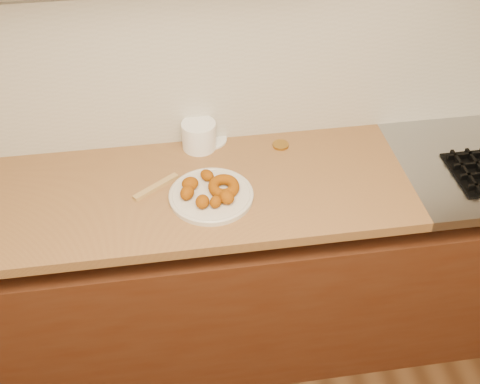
% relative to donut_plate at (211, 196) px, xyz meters
% --- Properties ---
extents(wall_back, '(4.00, 0.02, 2.70)m').
position_rel_donut_plate_xyz_m(wall_back, '(0.23, 0.38, 0.44)').
color(wall_back, '#C0B394').
rests_on(wall_back, ground).
extents(base_cabinet, '(3.60, 0.60, 0.77)m').
position_rel_donut_plate_xyz_m(base_cabinet, '(0.23, 0.07, -0.52)').
color(base_cabinet, '#492615').
rests_on(base_cabinet, floor).
extents(butcher_block, '(2.30, 0.62, 0.04)m').
position_rel_donut_plate_xyz_m(butcher_block, '(-0.42, 0.07, -0.03)').
color(butcher_block, olive).
rests_on(butcher_block, base_cabinet).
extents(backsplash, '(3.60, 0.02, 0.60)m').
position_rel_donut_plate_xyz_m(backsplash, '(0.23, 0.36, 0.29)').
color(backsplash, '#BBB7A8').
rests_on(backsplash, wall_back).
extents(donut_plate, '(0.30, 0.30, 0.02)m').
position_rel_donut_plate_xyz_m(donut_plate, '(0.00, 0.00, 0.00)').
color(donut_plate, beige).
rests_on(donut_plate, butcher_block).
extents(ring_donut, '(0.14, 0.14, 0.05)m').
position_rel_donut_plate_xyz_m(ring_donut, '(0.05, 0.01, 0.03)').
color(ring_donut, '#9C4900').
rests_on(ring_donut, donut_plate).
extents(fried_dough_chunks, '(0.20, 0.22, 0.05)m').
position_rel_donut_plate_xyz_m(fried_dough_chunks, '(-0.03, -0.01, 0.03)').
color(fried_dough_chunks, '#9C4900').
rests_on(fried_dough_chunks, donut_plate).
extents(plastic_tub, '(0.15, 0.15, 0.11)m').
position_rel_donut_plate_xyz_m(plastic_tub, '(-0.01, 0.31, 0.05)').
color(plastic_tub, white).
rests_on(plastic_tub, butcher_block).
extents(tub_lid, '(0.14, 0.14, 0.01)m').
position_rel_donut_plate_xyz_m(tub_lid, '(0.03, 0.35, -0.00)').
color(tub_lid, white).
rests_on(tub_lid, butcher_block).
extents(brass_jar_lid, '(0.08, 0.08, 0.01)m').
position_rel_donut_plate_xyz_m(brass_jar_lid, '(0.30, 0.26, -0.00)').
color(brass_jar_lid, '#A4772C').
rests_on(brass_jar_lid, butcher_block).
extents(wooden_utensil, '(0.17, 0.13, 0.01)m').
position_rel_donut_plate_xyz_m(wooden_utensil, '(-0.19, 0.08, -0.00)').
color(wooden_utensil, '#AB864B').
rests_on(wooden_utensil, butcher_block).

